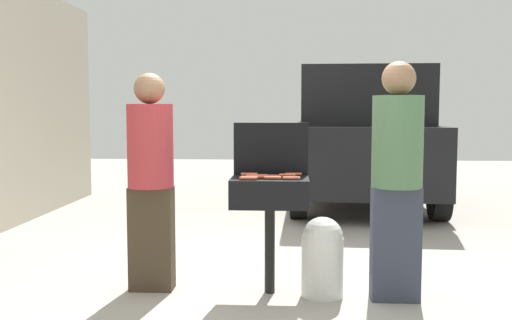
% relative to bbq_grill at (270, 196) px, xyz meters
% --- Properties ---
extents(ground_plane, '(24.00, 24.00, 0.00)m').
position_rel_bbq_grill_xyz_m(ground_plane, '(-0.11, 0.10, -0.76)').
color(ground_plane, '#9E998E').
extents(bbq_grill, '(0.60, 0.44, 0.91)m').
position_rel_bbq_grill_xyz_m(bbq_grill, '(0.00, 0.00, 0.00)').
color(bbq_grill, black).
rests_on(bbq_grill, ground).
extents(grill_lid_open, '(0.60, 0.05, 0.42)m').
position_rel_bbq_grill_xyz_m(grill_lid_open, '(0.00, 0.22, 0.35)').
color(grill_lid_open, black).
rests_on(grill_lid_open, bbq_grill).
extents(hot_dog_0, '(0.13, 0.03, 0.03)m').
position_rel_bbq_grill_xyz_m(hot_dog_0, '(0.17, -0.13, 0.15)').
color(hot_dog_0, '#C6593D').
rests_on(hot_dog_0, bbq_grill).
extents(hot_dog_1, '(0.13, 0.04, 0.03)m').
position_rel_bbq_grill_xyz_m(hot_dog_1, '(-0.09, -0.08, 0.15)').
color(hot_dog_1, '#AD4228').
rests_on(hot_dog_1, bbq_grill).
extents(hot_dog_2, '(0.13, 0.03, 0.03)m').
position_rel_bbq_grill_xyz_m(hot_dog_2, '(-0.09, 0.02, 0.15)').
color(hot_dog_2, '#B74C33').
rests_on(hot_dog_2, bbq_grill).
extents(hot_dog_3, '(0.13, 0.03, 0.03)m').
position_rel_bbq_grill_xyz_m(hot_dog_3, '(-0.12, -0.01, 0.15)').
color(hot_dog_3, '#B74C33').
rests_on(hot_dog_3, bbq_grill).
extents(hot_dog_4, '(0.13, 0.03, 0.03)m').
position_rel_bbq_grill_xyz_m(hot_dog_4, '(0.03, -0.11, 0.15)').
color(hot_dog_4, '#C6593D').
rests_on(hot_dog_4, bbq_grill).
extents(hot_dog_5, '(0.13, 0.03, 0.03)m').
position_rel_bbq_grill_xyz_m(hot_dog_5, '(-0.17, 0.11, 0.15)').
color(hot_dog_5, '#C6593D').
rests_on(hot_dog_5, bbq_grill).
extents(hot_dog_6, '(0.13, 0.03, 0.03)m').
position_rel_bbq_grill_xyz_m(hot_dog_6, '(-0.16, -0.16, 0.15)').
color(hot_dog_6, '#B74C33').
rests_on(hot_dog_6, bbq_grill).
extents(hot_dog_7, '(0.13, 0.03, 0.03)m').
position_rel_bbq_grill_xyz_m(hot_dog_7, '(0.18, 0.14, 0.15)').
color(hot_dog_7, '#B74C33').
rests_on(hot_dog_7, bbq_grill).
extents(hot_dog_8, '(0.13, 0.04, 0.03)m').
position_rel_bbq_grill_xyz_m(hot_dog_8, '(0.01, -0.01, 0.15)').
color(hot_dog_8, '#AD4228').
rests_on(hot_dog_8, bbq_grill).
extents(hot_dog_9, '(0.13, 0.03, 0.03)m').
position_rel_bbq_grill_xyz_m(hot_dog_9, '(0.14, 0.06, 0.15)').
color(hot_dog_9, '#C6593D').
rests_on(hot_dog_9, bbq_grill).
extents(hot_dog_10, '(0.13, 0.03, 0.03)m').
position_rel_bbq_grill_xyz_m(hot_dog_10, '(-0.15, -0.11, 0.15)').
color(hot_dog_10, '#AD4228').
rests_on(hot_dog_10, bbq_grill).
extents(propane_tank, '(0.32, 0.32, 0.62)m').
position_rel_bbq_grill_xyz_m(propane_tank, '(0.41, -0.07, -0.44)').
color(propane_tank, silver).
rests_on(propane_tank, ground).
extents(person_left, '(0.36, 0.36, 1.71)m').
position_rel_bbq_grill_xyz_m(person_left, '(-0.94, 0.02, 0.17)').
color(person_left, '#3F3323').
rests_on(person_left, ground).
extents(person_right, '(0.37, 0.37, 1.78)m').
position_rel_bbq_grill_xyz_m(person_right, '(0.95, -0.11, 0.20)').
color(person_right, '#333847').
rests_on(person_right, ground).
extents(parked_minivan, '(2.13, 4.45, 2.02)m').
position_rel_bbq_grill_xyz_m(parked_minivan, '(1.21, 4.61, 0.26)').
color(parked_minivan, black).
rests_on(parked_minivan, ground).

